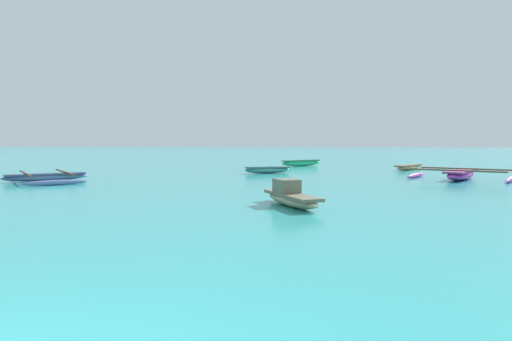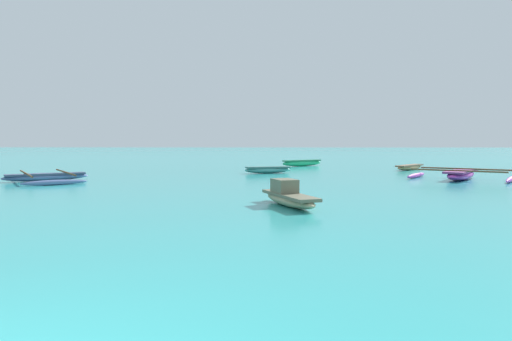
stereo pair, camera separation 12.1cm
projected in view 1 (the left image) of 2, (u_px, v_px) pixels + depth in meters
moored_boat_0 at (461, 174)px, 19.57m from camera, size 4.70×4.31×0.46m
moored_boat_1 at (301, 163)px, 30.03m from camera, size 2.88×2.28×0.41m
moored_boat_2 at (267, 169)px, 23.36m from camera, size 2.50×1.35×0.34m
moored_boat_3 at (291, 197)px, 11.61m from camera, size 1.53×2.66×0.66m
moored_boat_4 at (46, 177)px, 18.84m from camera, size 4.50×5.11×0.37m
moored_boat_5 at (409, 167)px, 26.15m from camera, size 2.32×2.60×0.30m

